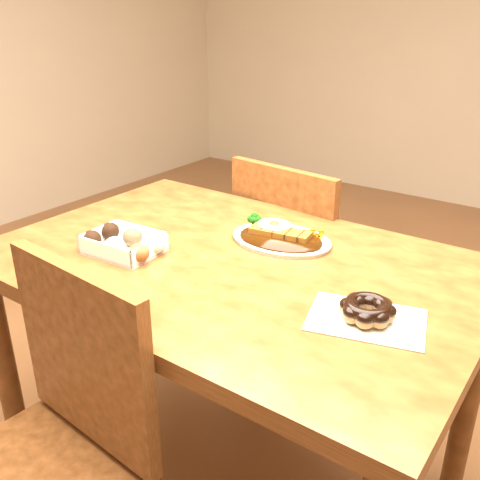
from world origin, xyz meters
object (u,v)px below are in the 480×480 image
Objects in this scene: katsu_curry_plate at (280,236)px; donut_box at (124,242)px; pon_de_ring at (367,311)px; chair_near at (43,465)px; chair_far at (301,269)px; table at (231,294)px.

katsu_curry_plate reaches higher than donut_box.
donut_box is 0.82× the size of pon_de_ring.
chair_near is at bearing -67.45° from donut_box.
chair_far is 3.09× the size of katsu_curry_plate.
table is 0.30m from donut_box.
katsu_curry_plate is (0.13, -0.37, 0.29)m from chair_far.
katsu_curry_plate is at bearing 145.84° from pon_de_ring.
chair_far is at bearing 77.17° from donut_box.
donut_box is at bearing -152.68° from table.
table is at bearing 169.31° from pon_de_ring.
pon_de_ring is (0.35, -0.24, 0.01)m from katsu_curry_plate.
chair_far and chair_near have the same top height.
pon_de_ring is at bearing -34.16° from katsu_curry_plate.
chair_far is at bearing 109.74° from katsu_curry_plate.
chair_near is 3.36× the size of pon_de_ring.
chair_far reaches higher than pon_de_ring.
chair_far is 3.36× the size of pon_de_ring.
donut_box is at bearing -175.22° from pon_de_ring.
pon_de_ring is at bearing 49.05° from chair_near.
katsu_curry_plate is at bearing 116.14° from chair_far.
katsu_curry_plate is at bearing 45.38° from donut_box.
chair_near is 0.53m from donut_box.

